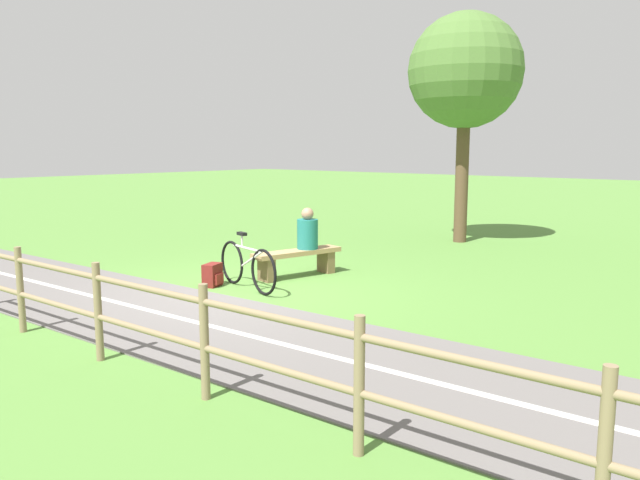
% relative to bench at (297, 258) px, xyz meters
% --- Properties ---
extents(ground_plane, '(80.00, 80.00, 0.00)m').
position_rel_bench_xyz_m(ground_plane, '(1.49, 0.11, -0.32)').
color(ground_plane, '#548438').
extents(paved_path, '(4.35, 36.08, 0.02)m').
position_rel_bench_xyz_m(paved_path, '(2.78, 4.11, -0.31)').
color(paved_path, '#66605E').
rests_on(paved_path, ground_plane).
extents(path_centre_line, '(1.74, 31.96, 0.00)m').
position_rel_bench_xyz_m(path_centre_line, '(2.78, 4.11, -0.30)').
color(path_centre_line, silver).
rests_on(path_centre_line, paved_path).
extents(bench, '(1.70, 0.71, 0.46)m').
position_rel_bench_xyz_m(bench, '(0.00, 0.00, 0.00)').
color(bench, '#A88456').
rests_on(bench, ground_plane).
extents(person_seated, '(0.43, 0.43, 0.72)m').
position_rel_bench_xyz_m(person_seated, '(-0.22, 0.05, 0.45)').
color(person_seated, '#1E6B66').
rests_on(person_seated, bench).
extents(bicycle, '(0.44, 1.66, 0.88)m').
position_rel_bench_xyz_m(bicycle, '(1.21, 0.04, 0.06)').
color(bicycle, black).
rests_on(bicycle, ground_plane).
extents(backpack, '(0.38, 0.33, 0.37)m').
position_rel_bench_xyz_m(backpack, '(1.42, -0.53, -0.14)').
color(backpack, maroon).
rests_on(backpack, ground_plane).
extents(fence_roadside, '(0.68, 14.70, 1.04)m').
position_rel_bench_xyz_m(fence_roadside, '(4.28, 5.34, 0.30)').
color(fence_roadside, '#847051').
rests_on(fence_roadside, ground_plane).
extents(tree_far_right, '(2.60, 2.60, 5.22)m').
position_rel_bench_xyz_m(tree_far_right, '(-5.42, 0.24, 3.57)').
color(tree_far_right, brown).
rests_on(tree_far_right, ground_plane).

